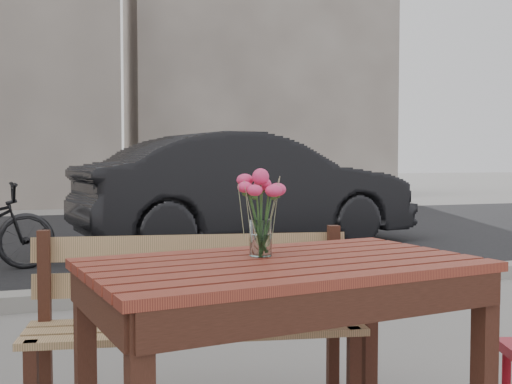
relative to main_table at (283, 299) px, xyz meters
The scene contains 6 objects.
street 5.06m from the main_table, 91.79° to the left, with size 30.00×8.12×0.12m.
backdrop_buildings 14.65m from the main_table, 89.95° to the left, with size 15.50×4.00×8.00m.
main_table is the anchor object (origin of this frame).
main_bench 0.66m from the main_table, 103.72° to the left, with size 1.37×0.60×0.82m.
main_vase 0.33m from the main_table, 112.55° to the left, with size 0.16×0.16×0.29m.
parked_car 5.99m from the main_table, 73.89° to the left, with size 1.48×4.24×1.40m, color black.
Camera 1 is at (-0.56, -1.87, 1.09)m, focal length 45.00 mm.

